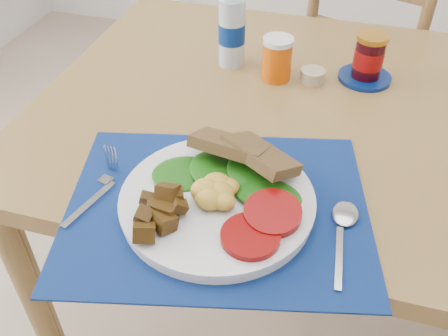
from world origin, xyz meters
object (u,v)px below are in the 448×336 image
Objects in this scene: chair_far at (367,61)px; juice_glass at (277,60)px; breakfast_plate at (213,198)px; jam_on_saucer at (368,60)px; water_bottle at (232,27)px.

chair_far reaches higher than juice_glass.
chair_far is 1.03m from breakfast_plate.
chair_far reaches higher than breakfast_plate.
chair_far reaches higher than jam_on_saucer.
breakfast_plate is (-0.22, -0.98, 0.23)m from chair_far.
chair_far is at bearing 94.91° from breakfast_plate.
juice_glass is 0.77× the size of jam_on_saucer.
juice_glass is at bearing 88.53° from chair_far.
juice_glass is (-0.21, -0.54, 0.25)m from chair_far.
chair_far is 0.63m from juice_glass.
juice_glass is (0.01, 0.44, 0.02)m from breakfast_plate.
water_bottle is at bearing 76.81° from chair_far.
chair_far is at bearing 68.69° from juice_glass.
breakfast_plate is at bearing 96.96° from chair_far.
breakfast_plate is at bearing -91.92° from juice_glass.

